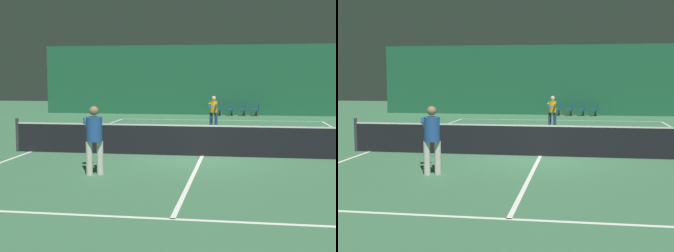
{
  "view_description": "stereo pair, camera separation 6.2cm",
  "coord_description": "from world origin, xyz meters",
  "views": [
    {
      "loc": [
        1.09,
        -14.0,
        2.39
      ],
      "look_at": [
        -0.95,
        -0.63,
        0.97
      ],
      "focal_mm": 50.0,
      "sensor_mm": 36.0,
      "label": 1
    },
    {
      "loc": [
        1.15,
        -13.99,
        2.39
      ],
      "look_at": [
        -0.95,
        -0.63,
        0.97
      ],
      "focal_mm": 50.0,
      "sensor_mm": 36.0,
      "label": 2
    }
  ],
  "objects": [
    {
      "name": "courtside_chair_0",
      "position": [
        -0.11,
        15.01,
        0.49
      ],
      "size": [
        0.44,
        0.44,
        0.84
      ],
      "rotation": [
        0.0,
        0.0,
        -1.57
      ],
      "color": "brown",
      "rests_on": "ground"
    },
    {
      "name": "courtside_chair_2",
      "position": [
        1.4,
        15.01,
        0.49
      ],
      "size": [
        0.44,
        0.44,
        0.84
      ],
      "rotation": [
        0.0,
        0.0,
        -1.57
      ],
      "color": "brown",
      "rests_on": "ground"
    },
    {
      "name": "court_line_service_near",
      "position": [
        0.0,
        -6.4,
        0.0
      ],
      "size": [
        8.25,
        0.1,
        0.0
      ],
      "color": "white",
      "rests_on": "ground"
    },
    {
      "name": "court_line_sideline_left",
      "position": [
        -5.5,
        0.0,
        0.0
      ],
      "size": [
        0.1,
        23.8,
        0.0
      ],
      "color": "white",
      "rests_on": "ground"
    },
    {
      "name": "tennis_net",
      "position": [
        0.0,
        0.0,
        0.51
      ],
      "size": [
        12.0,
        0.1,
        1.07
      ],
      "color": "black",
      "rests_on": "ground"
    },
    {
      "name": "backdrop_curtain",
      "position": [
        0.0,
        15.56,
        2.19
      ],
      "size": [
        23.0,
        0.12,
        4.39
      ],
      "color": "#1E5B3D",
      "rests_on": "ground"
    },
    {
      "name": "court_line_baseline_far",
      "position": [
        0.0,
        11.9,
        0.0
      ],
      "size": [
        11.0,
        0.1,
        0.0
      ],
      "color": "white",
      "rests_on": "ground"
    },
    {
      "name": "courtside_chair_1",
      "position": [
        0.64,
        15.01,
        0.49
      ],
      "size": [
        0.44,
        0.44,
        0.84
      ],
      "rotation": [
        0.0,
        0.0,
        -1.57
      ],
      "color": "brown",
      "rests_on": "ground"
    },
    {
      "name": "player_far",
      "position": [
        -0.1,
        7.87,
        0.88
      ],
      "size": [
        0.41,
        1.29,
        1.5
      ],
      "rotation": [
        0.0,
        0.0,
        -1.62
      ],
      "color": "navy",
      "rests_on": "ground"
    },
    {
      "name": "court_line_centre",
      "position": [
        0.0,
        0.0,
        0.0
      ],
      "size": [
        0.1,
        12.8,
        0.0
      ],
      "color": "white",
      "rests_on": "ground"
    },
    {
      "name": "ground_plane",
      "position": [
        0.0,
        0.0,
        0.0
      ],
      "size": [
        60.0,
        60.0,
        0.0
      ],
      "primitive_type": "plane",
      "color": "#3D704C"
    },
    {
      "name": "court_line_service_far",
      "position": [
        0.0,
        6.4,
        0.0
      ],
      "size": [
        8.25,
        0.1,
        0.0
      ],
      "color": "white",
      "rests_on": "ground"
    },
    {
      "name": "courtside_chair_3",
      "position": [
        2.15,
        15.01,
        0.49
      ],
      "size": [
        0.44,
        0.44,
        0.84
      ],
      "rotation": [
        0.0,
        0.0,
        -1.57
      ],
      "color": "brown",
      "rests_on": "ground"
    },
    {
      "name": "player_near",
      "position": [
        -2.41,
        -3.09,
        0.98
      ],
      "size": [
        0.9,
        1.38,
        1.69
      ],
      "rotation": [
        0.0,
        0.0,
        2.01
      ],
      "color": "beige",
      "rests_on": "ground"
    }
  ]
}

